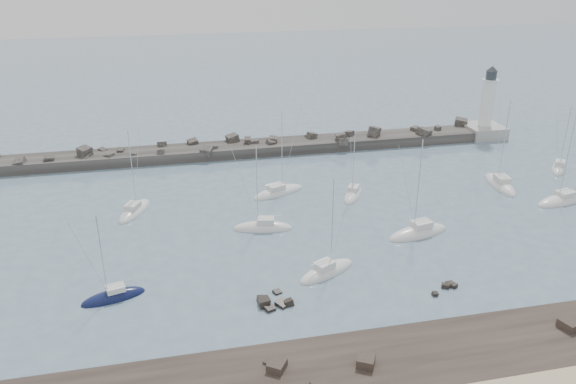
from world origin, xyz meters
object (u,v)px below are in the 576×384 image
object	(u,v)px
sailboat_2	(135,211)
sailboat_9	(562,201)
sailboat_1	(114,297)
sailboat_6	(327,272)
sailboat_3	(278,193)
sailboat_8	(500,185)
sailboat_5	(353,195)
sailboat_4	(263,228)
sailboat_10	(559,169)
sailboat_7	(418,233)
lighthouse	(485,121)

from	to	relation	value
sailboat_2	sailboat_9	xyz separation A→B (m)	(61.17, -9.67, 0.00)
sailboat_1	sailboat_6	size ratio (longest dim) A/B	0.86
sailboat_2	sailboat_3	bearing A→B (deg)	5.98
sailboat_3	sailboat_8	size ratio (longest dim) A/B	0.95
sailboat_6	sailboat_9	bearing A→B (deg)	16.61
sailboat_5	sailboat_6	world-z (taller)	sailboat_6
sailboat_4	sailboat_8	xyz separation A→B (m)	(38.84, 6.75, 0.00)
sailboat_3	sailboat_8	xyz separation A→B (m)	(34.53, -4.43, 0.02)
sailboat_5	sailboat_8	xyz separation A→B (m)	(23.76, -1.11, 0.01)
sailboat_2	sailboat_10	bearing A→B (deg)	1.72
sailboat_3	sailboat_9	distance (m)	41.80
sailboat_4	sailboat_7	bearing A→B (deg)	-16.58
sailboat_3	sailboat_7	xyz separation A→B (m)	(15.13, -16.97, 0.03)
sailboat_4	sailboat_5	size ratio (longest dim) A/B	1.11
sailboat_3	lighthouse	bearing A→B (deg)	22.96
sailboat_1	sailboat_2	size ratio (longest dim) A/B	0.84
sailboat_6	sailboat_9	distance (m)	40.89
sailboat_8	sailboat_1	bearing A→B (deg)	-161.38
sailboat_4	sailboat_5	xyz separation A→B (m)	(15.08, 7.86, -0.01)
sailboat_2	sailboat_6	distance (m)	30.65
sailboat_2	sailboat_10	size ratio (longest dim) A/B	1.09
sailboat_5	sailboat_3	bearing A→B (deg)	162.86
lighthouse	sailboat_2	size ratio (longest dim) A/B	1.15
sailboat_5	sailboat_4	bearing A→B (deg)	-152.46
lighthouse	sailboat_3	world-z (taller)	lighthouse
lighthouse	sailboat_6	xyz separation A→B (m)	(-44.32, -42.73, -2.96)
sailboat_5	sailboat_9	distance (m)	30.54
sailboat_1	sailboat_8	distance (m)	60.26
sailboat_5	sailboat_1	bearing A→B (deg)	-148.60
sailboat_2	sailboat_3	distance (m)	21.20
sailboat_6	sailboat_10	world-z (taller)	sailboat_6
sailboat_2	sailboat_9	bearing A→B (deg)	-8.98
sailboat_3	sailboat_6	xyz separation A→B (m)	(0.90, -23.57, 0.01)
sailboat_4	sailboat_8	world-z (taller)	sailboat_8
sailboat_9	sailboat_10	bearing A→B (deg)	55.34
sailboat_8	sailboat_9	xyz separation A→B (m)	(5.55, -7.45, -0.02)
sailboat_3	sailboat_6	distance (m)	23.59
sailboat_7	sailboat_4	bearing A→B (deg)	163.42
lighthouse	sailboat_7	xyz separation A→B (m)	(-30.09, -36.13, -2.94)
sailboat_1	sailboat_4	distance (m)	22.13
sailboat_6	sailboat_9	size ratio (longest dim) A/B	0.87
sailboat_5	lighthouse	bearing A→B (deg)	33.12
sailboat_4	sailboat_9	distance (m)	44.40
sailboat_10	sailboat_1	bearing A→B (deg)	-161.60
sailboat_3	sailboat_9	world-z (taller)	sailboat_9
sailboat_2	sailboat_4	size ratio (longest dim) A/B	1.01
sailboat_2	sailboat_3	xyz separation A→B (m)	(21.09, 2.21, -0.00)
sailboat_2	sailboat_8	bearing A→B (deg)	-2.29
lighthouse	sailboat_9	world-z (taller)	lighthouse
sailboat_8	lighthouse	bearing A→B (deg)	65.62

